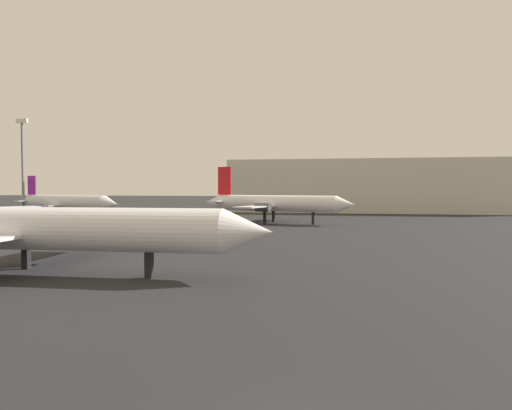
{
  "coord_description": "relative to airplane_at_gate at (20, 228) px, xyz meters",
  "views": [
    {
      "loc": [
        0.84,
        -10.47,
        5.93
      ],
      "look_at": [
        -7.87,
        33.84,
        4.23
      ],
      "focal_mm": 33.33,
      "sensor_mm": 36.0,
      "label": 1
    }
  ],
  "objects": [
    {
      "name": "airplane_at_gate",
      "position": [
        0.0,
        0.0,
        0.0
      ],
      "size": [
        33.9,
        24.72,
        10.54
      ],
      "rotation": [
        0.0,
        0.0,
        0.03
      ],
      "color": "white",
      "rests_on": "ground_plane"
    },
    {
      "name": "airplane_distant",
      "position": [
        9.61,
        49.23,
        0.13
      ],
      "size": [
        26.7,
        18.27,
        9.5
      ],
      "rotation": [
        0.0,
        0.0,
        -0.3
      ],
      "color": "white",
      "rests_on": "ground_plane"
    },
    {
      "name": "airplane_far_left",
      "position": [
        -31.13,
        52.73,
        -0.24
      ],
      "size": [
        27.6,
        24.11,
        8.21
      ],
      "rotation": [
        0.0,
        0.0,
        -0.34
      ],
      "color": "silver",
      "rests_on": "ground_plane"
    },
    {
      "name": "light_mast_left",
      "position": [
        -41.44,
        54.82,
        7.82
      ],
      "size": [
        2.4,
        0.5,
        19.4
      ],
      "color": "slate",
      "rests_on": "ground_plane"
    },
    {
      "name": "terminal_building",
      "position": [
        27.38,
        93.0,
        3.06
      ],
      "size": [
        67.77,
        25.24,
        12.4
      ],
      "primitive_type": "cube",
      "color": "beige",
      "rests_on": "ground_plane"
    }
  ]
}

